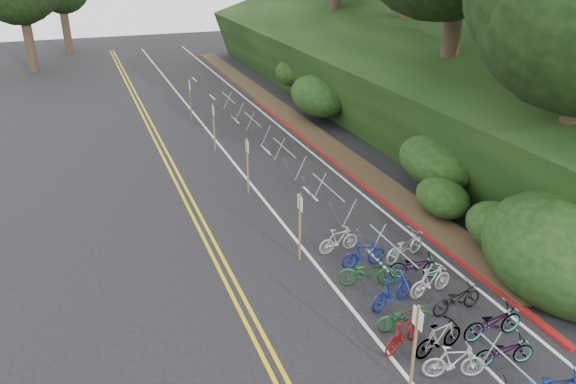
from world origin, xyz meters
name	(u,v)px	position (x,y,z in m)	size (l,w,h in m)	color
ground	(348,355)	(0.00, 0.00, 0.00)	(120.00, 120.00, 0.00)	black
road_markings	(256,201)	(0.63, 10.10, 0.00)	(7.47, 80.00, 0.01)	gold
red_curb	(344,169)	(5.70, 12.00, 0.05)	(0.25, 28.00, 0.10)	maroon
embankment	(402,76)	(12.96, 19.04, 2.57)	(14.30, 48.14, 9.11)	black
bike_rack_front	(524,384)	(2.85, -3.15, 0.80)	(1.09, 3.12, 1.07)	#9599A0
bike_racks_rest	(284,153)	(3.00, 13.00, 0.85)	(1.14, 23.00, 1.17)	#9599A0
signpost_near	(415,343)	(0.85, -1.65, 1.40)	(0.08, 0.40, 2.44)	brown
signposts_rest	(229,141)	(0.60, 14.00, 1.43)	(0.08, 18.40, 2.50)	brown
bike_front	(404,333)	(1.49, -0.25, 0.48)	(1.59, 0.45, 0.96)	maroon
bike_valet	(429,301)	(2.96, 0.76, 0.47)	(3.20, 9.86, 1.05)	black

